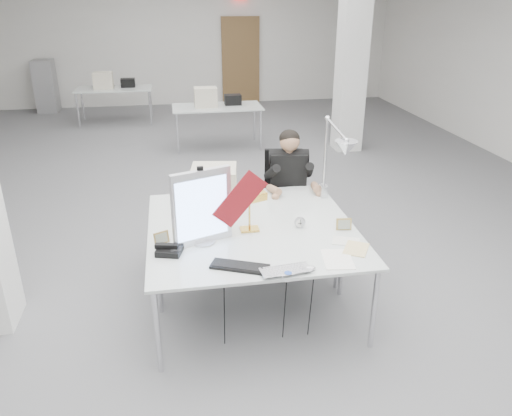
{
  "coord_description": "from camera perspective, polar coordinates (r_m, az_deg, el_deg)",
  "views": [
    {
      "loc": [
        -0.64,
        -5.96,
        2.66
      ],
      "look_at": [
        0.05,
        -2.0,
        0.91
      ],
      "focal_mm": 35.0,
      "sensor_mm": 36.0,
      "label": 1
    }
  ],
  "objects": [
    {
      "name": "filing_cabinet",
      "position": [
        13.1,
        -22.89,
        12.7
      ],
      "size": [
        0.45,
        0.55,
        1.2
      ],
      "primitive_type": "cube",
      "color": "gray",
      "rests_on": "room_shell"
    },
    {
      "name": "paper_stack_b",
      "position": [
        4.11,
        11.37,
        -4.58
      ],
      "size": [
        0.28,
        0.3,
        0.01
      ],
      "primitive_type": "cube",
      "rotation": [
        0.0,
        0.0,
        -0.53
      ],
      "color": "#DCC283",
      "rests_on": "desk_main"
    },
    {
      "name": "desk_phone",
      "position": [
        4.02,
        -9.86,
        -4.82
      ],
      "size": [
        0.23,
        0.22,
        0.05
      ],
      "primitive_type": "cube",
      "rotation": [
        0.0,
        0.0,
        -0.29
      ],
      "color": "black",
      "rests_on": "desk_main"
    },
    {
      "name": "picture_frame_right",
      "position": [
        4.39,
        10.0,
        -1.83
      ],
      "size": [
        0.14,
        0.05,
        0.11
      ],
      "primitive_type": "cube",
      "rotation": [
        -0.21,
        0.0,
        -0.14
      ],
      "color": "tan",
      "rests_on": "desk_main"
    },
    {
      "name": "mouse",
      "position": [
        3.75,
        6.22,
        -6.86
      ],
      "size": [
        0.09,
        0.06,
        0.03
      ],
      "primitive_type": "ellipsoid",
      "rotation": [
        0.0,
        0.0,
        0.03
      ],
      "color": "silver",
      "rests_on": "desk_main"
    },
    {
      "name": "monitor",
      "position": [
        4.03,
        -6.21,
        0.08
      ],
      "size": [
        0.49,
        0.23,
        0.63
      ],
      "primitive_type": "cube",
      "rotation": [
        0.0,
        0.0,
        0.36
      ],
      "color": "silver",
      "rests_on": "desk_main"
    },
    {
      "name": "keyboard",
      "position": [
        3.77,
        -1.86,
        -6.71
      ],
      "size": [
        0.46,
        0.31,
        0.02
      ],
      "primitive_type": "cube",
      "rotation": [
        0.0,
        0.0,
        -0.41
      ],
      "color": "black",
      "rests_on": "desk_main"
    },
    {
      "name": "laptop",
      "position": [
        3.66,
        3.69,
        -7.62
      ],
      "size": [
        0.4,
        0.28,
        0.03
      ],
      "primitive_type": "imported",
      "rotation": [
        0.0,
        0.0,
        0.11
      ],
      "color": "#A5A4A9",
      "rests_on": "desk_main"
    },
    {
      "name": "beige_monitor",
      "position": [
        4.75,
        -4.79,
        2.35
      ],
      "size": [
        0.47,
        0.46,
        0.4
      ],
      "primitive_type": "cube",
      "rotation": [
        0.0,
        0.0,
        -0.15
      ],
      "color": "#BCB69C",
      "rests_on": "desk_second"
    },
    {
      "name": "paper_stack_c",
      "position": [
        4.21,
        10.27,
        -3.76
      ],
      "size": [
        0.27,
        0.23,
        0.01
      ],
      "primitive_type": "cube",
      "rotation": [
        0.0,
        0.0,
        -0.39
      ],
      "color": "silver",
      "rests_on": "desk_main"
    },
    {
      "name": "desk_second",
      "position": [
        4.81,
        -1.38,
        0.01
      ],
      "size": [
        1.8,
        0.9,
        0.02
      ],
      "primitive_type": "cube",
      "color": "silver",
      "rests_on": "room_shell"
    },
    {
      "name": "desk_clock",
      "position": [
        4.38,
        5.04,
        -1.63
      ],
      "size": [
        0.1,
        0.07,
        0.1
      ],
      "primitive_type": "cylinder",
      "rotation": [
        1.57,
        0.0,
        -0.43
      ],
      "color": "#AEADB2",
      "rests_on": "desk_main"
    },
    {
      "name": "pennant",
      "position": [
        4.0,
        -1.86,
        1.01
      ],
      "size": [
        0.46,
        0.01,
        0.49
      ],
      "primitive_type": "cube",
      "rotation": [
        0.0,
        -0.87,
        0.0
      ],
      "color": "maroon",
      "rests_on": "monitor"
    },
    {
      "name": "bg_desk_a",
      "position": [
        9.21,
        -4.46,
        11.44
      ],
      "size": [
        1.6,
        0.8,
        0.02
      ],
      "primitive_type": "cube",
      "color": "silver",
      "rests_on": "room_shell"
    },
    {
      "name": "bankers_lamp",
      "position": [
        4.27,
        -0.75,
        -0.57
      ],
      "size": [
        0.31,
        0.21,
        0.33
      ],
      "primitive_type": null,
      "rotation": [
        0.0,
        0.0,
        0.36
      ],
      "color": "#B37C38",
      "rests_on": "desk_main"
    },
    {
      "name": "bg_desk_b",
      "position": [
        11.39,
        -15.94,
        12.97
      ],
      "size": [
        1.6,
        0.8,
        0.02
      ],
      "primitive_type": "cube",
      "color": "silver",
      "rests_on": "room_shell"
    },
    {
      "name": "office_chair",
      "position": [
        5.54,
        3.56,
        0.88
      ],
      "size": [
        0.6,
        0.6,
        1.06
      ],
      "primitive_type": null,
      "rotation": [
        0.0,
        0.0,
        -0.16
      ],
      "color": "black",
      "rests_on": "room_shell"
    },
    {
      "name": "room_shell",
      "position": [
        6.21,
        -3.58,
        14.53
      ],
      "size": [
        10.04,
        14.04,
        3.24
      ],
      "color": "#5C5C5F",
      "rests_on": "ground"
    },
    {
      "name": "seated_person",
      "position": [
        5.36,
        3.78,
        4.31
      ],
      "size": [
        0.54,
        0.63,
        0.85
      ],
      "primitive_type": null,
      "rotation": [
        0.0,
        0.0,
        -0.16
      ],
      "color": "black",
      "rests_on": "office_chair"
    },
    {
      "name": "desk_main",
      "position": [
        4.01,
        0.54,
        -5.06
      ],
      "size": [
        1.8,
        0.9,
        0.02
      ],
      "primitive_type": "cube",
      "color": "silver",
      "rests_on": "room_shell"
    },
    {
      "name": "architect_lamp",
      "position": [
        4.7,
        8.87,
        5.62
      ],
      "size": [
        0.46,
        0.79,
        0.97
      ],
      "primitive_type": null,
      "rotation": [
        0.0,
        0.0,
        0.29
      ],
      "color": "#BBBBC0",
      "rests_on": "desk_second"
    },
    {
      "name": "paper_stack_a",
      "position": [
        3.93,
        9.31,
        -5.79
      ],
      "size": [
        0.27,
        0.35,
        0.01
      ],
      "primitive_type": "cube",
      "rotation": [
        0.0,
        0.0,
        -0.14
      ],
      "color": "white",
      "rests_on": "desk_main"
    },
    {
      "name": "picture_frame_left",
      "position": [
        4.17,
        -10.75,
        -3.35
      ],
      "size": [
        0.13,
        0.09,
        0.1
      ],
      "primitive_type": "cube",
      "rotation": [
        -0.21,
        0.0,
        0.45
      ],
      "color": "#A58347",
      "rests_on": "desk_main"
    }
  ]
}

